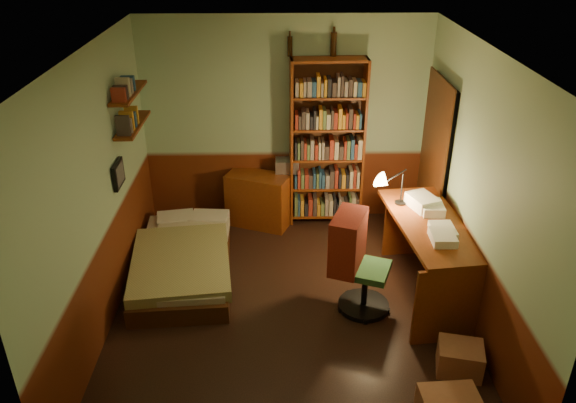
{
  "coord_description": "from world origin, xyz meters",
  "views": [
    {
      "loc": [
        -0.1,
        -4.62,
        3.62
      ],
      "look_at": [
        0.0,
        0.25,
        1.1
      ],
      "focal_mm": 35.0,
      "sensor_mm": 36.0,
      "label": 1
    }
  ],
  "objects_px": {
    "desk_lamp": "(403,177)",
    "desk": "(427,258)",
    "bed": "(183,252)",
    "office_chair": "(366,270)",
    "dresser": "(259,200)",
    "bookshelf": "(327,145)",
    "cardboard_box_b": "(460,359)",
    "mini_stereo": "(287,165)"
  },
  "relations": [
    {
      "from": "desk_lamp",
      "to": "desk",
      "type": "bearing_deg",
      "value": -70.33
    },
    {
      "from": "office_chair",
      "to": "desk",
      "type": "bearing_deg",
      "value": 42.13
    },
    {
      "from": "mini_stereo",
      "to": "desk_lamp",
      "type": "height_order",
      "value": "desk_lamp"
    },
    {
      "from": "mini_stereo",
      "to": "cardboard_box_b",
      "type": "height_order",
      "value": "mini_stereo"
    },
    {
      "from": "dresser",
      "to": "bookshelf",
      "type": "relative_size",
      "value": 0.37
    },
    {
      "from": "dresser",
      "to": "cardboard_box_b",
      "type": "relative_size",
      "value": 2.04
    },
    {
      "from": "bed",
      "to": "cardboard_box_b",
      "type": "relative_size",
      "value": 4.82
    },
    {
      "from": "bookshelf",
      "to": "mini_stereo",
      "type": "bearing_deg",
      "value": 172.79
    },
    {
      "from": "bed",
      "to": "office_chair",
      "type": "distance_m",
      "value": 2.05
    },
    {
      "from": "bed",
      "to": "mini_stereo",
      "type": "distance_m",
      "value": 1.78
    },
    {
      "from": "desk",
      "to": "cardboard_box_b",
      "type": "bearing_deg",
      "value": -94.31
    },
    {
      "from": "bookshelf",
      "to": "desk_lamp",
      "type": "bearing_deg",
      "value": -62.18
    },
    {
      "from": "mini_stereo",
      "to": "bookshelf",
      "type": "bearing_deg",
      "value": -3.6
    },
    {
      "from": "desk",
      "to": "desk_lamp",
      "type": "distance_m",
      "value": 0.88
    },
    {
      "from": "office_chair",
      "to": "bed",
      "type": "bearing_deg",
      "value": -178.19
    },
    {
      "from": "desk",
      "to": "desk_lamp",
      "type": "bearing_deg",
      "value": 112.56
    },
    {
      "from": "mini_stereo",
      "to": "desk_lamp",
      "type": "distance_m",
      "value": 1.75
    },
    {
      "from": "bookshelf",
      "to": "cardboard_box_b",
      "type": "relative_size",
      "value": 5.58
    },
    {
      "from": "bookshelf",
      "to": "office_chair",
      "type": "relative_size",
      "value": 2.3
    },
    {
      "from": "mini_stereo",
      "to": "desk",
      "type": "xyz_separation_m",
      "value": [
        1.42,
        -1.65,
        -0.35
      ]
    },
    {
      "from": "office_chair",
      "to": "cardboard_box_b",
      "type": "height_order",
      "value": "office_chair"
    },
    {
      "from": "bookshelf",
      "to": "cardboard_box_b",
      "type": "distance_m",
      "value": 3.08
    },
    {
      "from": "mini_stereo",
      "to": "office_chair",
      "type": "xyz_separation_m",
      "value": [
        0.75,
        -1.91,
        -0.31
      ]
    },
    {
      "from": "desk_lamp",
      "to": "cardboard_box_b",
      "type": "height_order",
      "value": "desk_lamp"
    },
    {
      "from": "desk",
      "to": "mini_stereo",
      "type": "bearing_deg",
      "value": 124.18
    },
    {
      "from": "dresser",
      "to": "bookshelf",
      "type": "height_order",
      "value": "bookshelf"
    },
    {
      "from": "bed",
      "to": "cardboard_box_b",
      "type": "distance_m",
      "value": 3.07
    },
    {
      "from": "mini_stereo",
      "to": "desk_lamp",
      "type": "relative_size",
      "value": 0.48
    },
    {
      "from": "mini_stereo",
      "to": "office_chair",
      "type": "bearing_deg",
      "value": -67.51
    },
    {
      "from": "desk",
      "to": "desk_lamp",
      "type": "relative_size",
      "value": 2.56
    },
    {
      "from": "mini_stereo",
      "to": "desk",
      "type": "bearing_deg",
      "value": -48.19
    },
    {
      "from": "bookshelf",
      "to": "cardboard_box_b",
      "type": "bearing_deg",
      "value": -73.12
    },
    {
      "from": "cardboard_box_b",
      "to": "office_chair",
      "type": "bearing_deg",
      "value": 128.52
    },
    {
      "from": "cardboard_box_b",
      "to": "desk",
      "type": "bearing_deg",
      "value": 92.25
    },
    {
      "from": "bookshelf",
      "to": "bed",
      "type": "bearing_deg",
      "value": -146.87
    },
    {
      "from": "cardboard_box_b",
      "to": "dresser",
      "type": "bearing_deg",
      "value": 124.35
    },
    {
      "from": "mini_stereo",
      "to": "cardboard_box_b",
      "type": "bearing_deg",
      "value": -61.37
    },
    {
      "from": "office_chair",
      "to": "cardboard_box_b",
      "type": "xyz_separation_m",
      "value": [
        0.72,
        -0.9,
        -0.33
      ]
    },
    {
      "from": "desk_lamp",
      "to": "bookshelf",
      "type": "bearing_deg",
      "value": 110.91
    },
    {
      "from": "desk_lamp",
      "to": "mini_stereo",
      "type": "bearing_deg",
      "value": 124.52
    },
    {
      "from": "mini_stereo",
      "to": "desk_lamp",
      "type": "xyz_separation_m",
      "value": [
        1.19,
        -1.23,
        0.39
      ]
    },
    {
      "from": "bed",
      "to": "dresser",
      "type": "xyz_separation_m",
      "value": [
        0.81,
        1.11,
        0.07
      ]
    }
  ]
}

